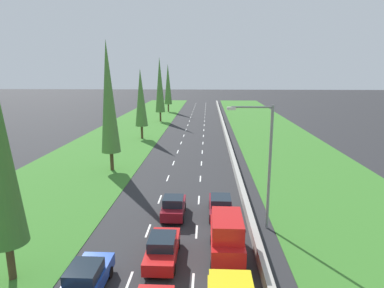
{
  "coord_description": "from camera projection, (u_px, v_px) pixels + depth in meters",
  "views": [
    {
      "loc": [
        2.45,
        -0.79,
        11.23
      ],
      "look_at": [
        0.35,
        43.7,
        1.44
      ],
      "focal_mm": 31.03,
      "sensor_mm": 36.0,
      "label": 1
    }
  ],
  "objects": [
    {
      "name": "street_light_mast",
      "position": [
        265.0,
        159.0,
        23.23
      ],
      "size": [
        3.2,
        0.28,
        9.0
      ],
      "color": "gray",
      "rests_on": "ground"
    },
    {
      "name": "red_sedan_centre_lane_second",
      "position": [
        163.0,
        248.0,
        19.95
      ],
      "size": [
        1.82,
        4.5,
        1.64
      ],
      "color": "red",
      "rests_on": "ground"
    },
    {
      "name": "ground_plane",
      "position": [
        194.0,
        133.0,
        61.83
      ],
      "size": [
        300.0,
        300.0,
        0.0
      ],
      "primitive_type": "plane",
      "color": "#28282B",
      "rests_on": "ground"
    },
    {
      "name": "poplar_tree_fourth",
      "position": [
        160.0,
        85.0,
        73.92
      ],
      "size": [
        2.16,
        2.16,
        14.32
      ],
      "color": "#4C3823",
      "rests_on": "ground"
    },
    {
      "name": "poplar_tree_fifth",
      "position": [
        168.0,
        84.0,
        92.05
      ],
      "size": [
        2.13,
        2.13,
        13.33
      ],
      "color": "#4C3823",
      "rests_on": "ground"
    },
    {
      "name": "grass_verge_left",
      "position": [
        127.0,
        132.0,
        62.41
      ],
      "size": [
        14.0,
        140.0,
        0.04
      ],
      "primitive_type": "cube",
      "color": "#387528",
      "rests_on": "ground"
    },
    {
      "name": "poplar_tree_second",
      "position": [
        108.0,
        98.0,
        36.68
      ],
      "size": [
        2.17,
        2.17,
        14.65
      ],
      "color": "#4C3823",
      "rests_on": "ground"
    },
    {
      "name": "maroon_sedan_right_lane",
      "position": [
        221.0,
        206.0,
        26.19
      ],
      "size": [
        1.82,
        4.5,
        1.64
      ],
      "color": "maroon",
      "rests_on": "ground"
    },
    {
      "name": "red_van_right_lane",
      "position": [
        227.0,
        237.0,
        20.09
      ],
      "size": [
        1.96,
        4.9,
        2.82
      ],
      "color": "red",
      "rests_on": "ground"
    },
    {
      "name": "maroon_hatchback_centre_lane",
      "position": [
        174.0,
        207.0,
        26.02
      ],
      "size": [
        1.74,
        3.9,
        1.72
      ],
      "color": "maroon",
      "rests_on": "ground"
    },
    {
      "name": "median_barrier",
      "position": [
        225.0,
        131.0,
        61.48
      ],
      "size": [
        0.44,
        120.0,
        0.85
      ],
      "primitive_type": "cube",
      "color": "#9E9B93",
      "rests_on": "ground"
    },
    {
      "name": "blue_sedan_left_lane",
      "position": [
        86.0,
        280.0,
        16.93
      ],
      "size": [
        1.82,
        4.5,
        1.64
      ],
      "color": "#1E47B7",
      "rests_on": "ground"
    },
    {
      "name": "lane_markings",
      "position": [
        194.0,
        133.0,
        61.83
      ],
      "size": [
        3.64,
        116.0,
        0.01
      ],
      "color": "white",
      "rests_on": "ground"
    },
    {
      "name": "poplar_tree_third",
      "position": [
        141.0,
        98.0,
        55.06
      ],
      "size": [
        2.09,
        2.09,
        11.7
      ],
      "color": "#4C3823",
      "rests_on": "ground"
    },
    {
      "name": "grass_verge_right",
      "position": [
        272.0,
        133.0,
        61.16
      ],
      "size": [
        14.0,
        140.0,
        0.04
      ],
      "primitive_type": "cube",
      "color": "#387528",
      "rests_on": "ground"
    }
  ]
}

